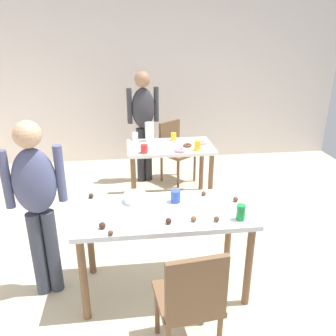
% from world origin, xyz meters
% --- Properties ---
extents(ground_plane, '(6.40, 6.40, 0.00)m').
position_xyz_m(ground_plane, '(0.00, 0.00, 0.00)').
color(ground_plane, beige).
extents(wall_back, '(6.40, 0.10, 2.60)m').
position_xyz_m(wall_back, '(0.00, 3.20, 1.30)').
color(wall_back, silver).
rests_on(wall_back, ground_plane).
extents(dining_table_near, '(1.38, 0.67, 0.75)m').
position_xyz_m(dining_table_near, '(-0.09, -0.11, 0.65)').
color(dining_table_near, silver).
rests_on(dining_table_near, ground_plane).
extents(dining_table_far, '(1.05, 0.65, 0.75)m').
position_xyz_m(dining_table_far, '(0.17, 1.52, 0.63)').
color(dining_table_far, white).
rests_on(dining_table_far, ground_plane).
extents(chair_near_table, '(0.44, 0.44, 0.87)m').
position_xyz_m(chair_near_table, '(0.00, -0.82, 0.50)').
color(chair_near_table, brown).
rests_on(chair_near_table, ground_plane).
extents(chair_far_table, '(0.56, 0.56, 0.87)m').
position_xyz_m(chair_far_table, '(0.32, 2.18, 0.50)').
color(chair_far_table, brown).
rests_on(chair_far_table, ground_plane).
extents(person_girl_near, '(0.46, 0.26, 1.48)m').
position_xyz_m(person_girl_near, '(-1.06, -0.04, 0.89)').
color(person_girl_near, '#383D4C').
rests_on(person_girl_near, ground_plane).
extents(person_adult_far, '(0.45, 0.26, 1.57)m').
position_xyz_m(person_adult_far, '(-0.11, 2.22, 0.95)').
color(person_adult_far, '#28282D').
rests_on(person_adult_far, ground_plane).
extents(mixing_bowl, '(0.18, 0.18, 0.08)m').
position_xyz_m(mixing_bowl, '(-0.31, 0.06, 0.79)').
color(mixing_bowl, white).
rests_on(mixing_bowl, dining_table_near).
extents(soda_can, '(0.07, 0.07, 0.12)m').
position_xyz_m(soda_can, '(0.46, -0.33, 0.81)').
color(soda_can, '#198438').
rests_on(soda_can, dining_table_near).
extents(fork_near, '(0.17, 0.02, 0.01)m').
position_xyz_m(fork_near, '(-0.69, -0.19, 0.75)').
color(fork_near, silver).
rests_on(fork_near, dining_table_near).
extents(cup_near_0, '(0.08, 0.08, 0.10)m').
position_xyz_m(cup_near_0, '(0.02, 0.01, 0.80)').
color(cup_near_0, '#3351B2').
rests_on(cup_near_0, dining_table_near).
extents(cake_ball_0, '(0.05, 0.05, 0.05)m').
position_xyz_m(cake_ball_0, '(-0.55, -0.33, 0.78)').
color(cake_ball_0, '#3D2319').
rests_on(cake_ball_0, dining_table_near).
extents(cake_ball_1, '(0.04, 0.04, 0.04)m').
position_xyz_m(cake_ball_1, '(-0.49, -0.43, 0.77)').
color(cake_ball_1, brown).
rests_on(cake_ball_1, dining_table_near).
extents(cake_ball_2, '(0.04, 0.04, 0.04)m').
position_xyz_m(cake_ball_2, '(0.28, -0.33, 0.77)').
color(cake_ball_2, brown).
rests_on(cake_ball_2, dining_table_near).
extents(cake_ball_3, '(0.05, 0.05, 0.05)m').
position_xyz_m(cake_ball_3, '(-0.08, -0.32, 0.77)').
color(cake_ball_3, '#3D2319').
rests_on(cake_ball_3, dining_table_near).
extents(cake_ball_4, '(0.04, 0.04, 0.04)m').
position_xyz_m(cake_ball_4, '(0.52, -0.04, 0.77)').
color(cake_ball_4, brown).
rests_on(cake_ball_4, dining_table_near).
extents(cake_ball_5, '(0.04, 0.04, 0.04)m').
position_xyz_m(cake_ball_5, '(-0.67, 0.17, 0.77)').
color(cake_ball_5, '#3D2319').
rests_on(cake_ball_5, dining_table_near).
extents(cake_ball_6, '(0.04, 0.04, 0.04)m').
position_xyz_m(cake_ball_6, '(0.11, -0.31, 0.77)').
color(cake_ball_6, brown).
rests_on(cake_ball_6, dining_table_near).
extents(cake_ball_7, '(0.04, 0.04, 0.04)m').
position_xyz_m(cake_ball_7, '(0.28, 0.10, 0.77)').
color(cake_ball_7, brown).
rests_on(cake_ball_7, dining_table_near).
extents(pitcher_far, '(0.11, 0.11, 0.24)m').
position_xyz_m(pitcher_far, '(-0.07, 1.74, 0.87)').
color(pitcher_far, white).
rests_on(pitcher_far, dining_table_far).
extents(cup_far_0, '(0.07, 0.07, 0.10)m').
position_xyz_m(cup_far_0, '(0.24, 1.73, 0.80)').
color(cup_far_0, yellow).
rests_on(cup_far_0, dining_table_far).
extents(cup_far_1, '(0.07, 0.07, 0.10)m').
position_xyz_m(cup_far_1, '(-0.25, 1.80, 0.80)').
color(cup_far_1, white).
rests_on(cup_far_1, dining_table_far).
extents(cup_far_2, '(0.07, 0.07, 0.12)m').
position_xyz_m(cup_far_2, '(0.47, 1.30, 0.81)').
color(cup_far_2, yellow).
rests_on(cup_far_2, dining_table_far).
extents(cup_far_3, '(0.09, 0.09, 0.10)m').
position_xyz_m(cup_far_3, '(-0.16, 1.28, 0.80)').
color(cup_far_3, red).
rests_on(cup_far_3, dining_table_far).
extents(donut_far_0, '(0.14, 0.14, 0.04)m').
position_xyz_m(donut_far_0, '(0.26, 1.27, 0.77)').
color(donut_far_0, pink).
rests_on(donut_far_0, dining_table_far).
extents(donut_far_1, '(0.11, 0.11, 0.03)m').
position_xyz_m(donut_far_1, '(0.38, 1.45, 0.77)').
color(donut_far_1, brown).
rests_on(donut_far_1, dining_table_far).
extents(donut_far_2, '(0.11, 0.11, 0.03)m').
position_xyz_m(donut_far_2, '(0.56, 1.31, 0.77)').
color(donut_far_2, white).
rests_on(donut_far_2, dining_table_far).
extents(donut_far_3, '(0.13, 0.13, 0.04)m').
position_xyz_m(donut_far_3, '(0.58, 1.53, 0.77)').
color(donut_far_3, pink).
rests_on(donut_far_3, dining_table_far).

